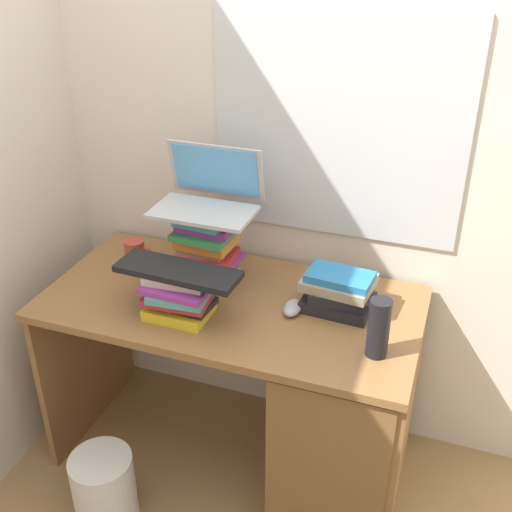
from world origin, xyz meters
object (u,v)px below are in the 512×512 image
object	(u,v)px
desk	(316,400)
book_stack_side	(339,291)
keyboard	(178,271)
mug	(135,252)
laptop	(208,194)
computer_mouse	(293,307)
book_stack_keyboard_riser	(179,295)
water_bottle	(379,328)
wastebasket	(105,489)
book_stack_tall	(205,251)

from	to	relation	value
desk	book_stack_side	world-z (taller)	book_stack_side
keyboard	mug	xyz separation A→B (m)	(-0.32, 0.27, -0.12)
desk	keyboard	distance (m)	0.70
laptop	computer_mouse	size ratio (longest dim) A/B	3.45
book_stack_keyboard_riser	mug	world-z (taller)	book_stack_keyboard_riser
laptop	water_bottle	distance (m)	0.77
mug	wastebasket	distance (m)	0.88
water_bottle	computer_mouse	bearing A→B (deg)	155.79
book_stack_side	mug	distance (m)	0.82
mug	wastebasket	size ratio (longest dim) A/B	0.40
computer_mouse	laptop	bearing A→B (deg)	159.48
water_bottle	keyboard	bearing A→B (deg)	-179.29
desk	wastebasket	bearing A→B (deg)	-147.29
desk	book_stack_tall	xyz separation A→B (m)	(-0.47, 0.11, 0.47)
wastebasket	book_stack_side	bearing A→B (deg)	37.38
book_stack_keyboard_riser	book_stack_side	distance (m)	0.55
book_stack_keyboard_riser	book_stack_side	bearing A→B (deg)	24.06
book_stack_tall	water_bottle	bearing A→B (deg)	-18.31
computer_mouse	keyboard	bearing A→B (deg)	-157.37
book_stack_side	water_bottle	world-z (taller)	water_bottle
desk	keyboard	size ratio (longest dim) A/B	3.18
water_bottle	wastebasket	world-z (taller)	water_bottle
keyboard	computer_mouse	distance (m)	0.42
computer_mouse	book_stack_keyboard_riser	bearing A→B (deg)	-157.56
book_stack_tall	book_stack_keyboard_riser	world-z (taller)	book_stack_tall
book_stack_tall	keyboard	world-z (taller)	book_stack_tall
book_stack_keyboard_riser	desk	bearing A→B (deg)	14.11
book_stack_tall	mug	xyz separation A→B (m)	(-0.32, 0.04, -0.08)
computer_mouse	wastebasket	distance (m)	0.95
book_stack_side	book_stack_keyboard_riser	bearing A→B (deg)	-155.94
desk	book_stack_side	size ratio (longest dim) A/B	5.33
book_stack_tall	book_stack_side	bearing A→B (deg)	-0.87
book_stack_tall	book_stack_side	world-z (taller)	book_stack_tall
book_stack_side	wastebasket	size ratio (longest dim) A/B	0.85
desk	computer_mouse	xyz separation A→B (m)	(-0.11, 0.03, 0.36)
book_stack_keyboard_riser	wastebasket	distance (m)	0.78
water_bottle	book_stack_tall	bearing A→B (deg)	161.69
book_stack_keyboard_riser	keyboard	xyz separation A→B (m)	(0.00, -0.00, 0.09)
book_stack_side	laptop	distance (m)	0.57
book_stack_keyboard_riser	water_bottle	size ratio (longest dim) A/B	1.24
book_stack_tall	book_stack_side	size ratio (longest dim) A/B	1.11
laptop	keyboard	size ratio (longest dim) A/B	0.85
wastebasket	keyboard	bearing A→B (deg)	57.51
book_stack_keyboard_riser	computer_mouse	bearing A→B (deg)	22.44
book_stack_side	mug	xyz separation A→B (m)	(-0.82, 0.04, -0.02)
book_stack_tall	book_stack_keyboard_riser	xyz separation A→B (m)	(0.00, -0.23, -0.05)
desk	water_bottle	xyz separation A→B (m)	(0.20, -0.11, 0.44)
book_stack_side	wastebasket	world-z (taller)	book_stack_side
book_stack_side	keyboard	world-z (taller)	keyboard
mug	water_bottle	size ratio (longest dim) A/B	0.60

